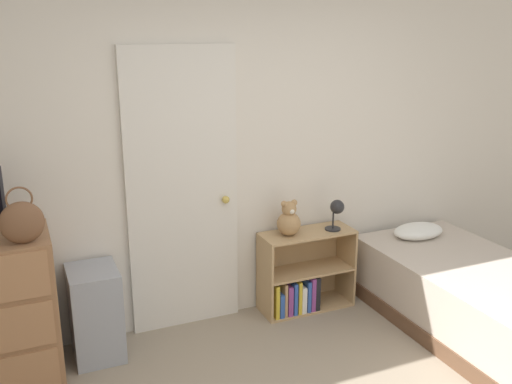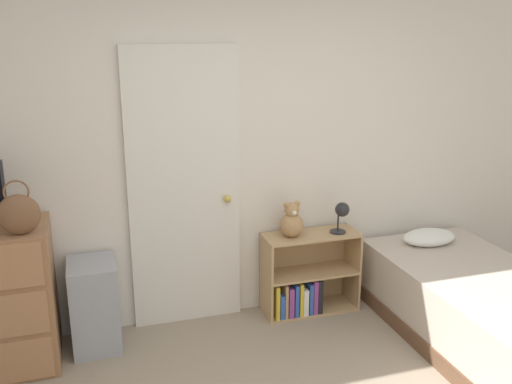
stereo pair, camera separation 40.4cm
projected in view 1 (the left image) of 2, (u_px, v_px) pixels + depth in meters
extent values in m
cube|color=silver|center=(232.00, 153.00, 4.20)|extent=(10.00, 0.06, 2.55)
cube|color=silver|center=(183.00, 193.00, 4.07)|extent=(0.81, 0.04, 2.06)
sphere|color=gold|center=(226.00, 200.00, 4.17)|extent=(0.06, 0.06, 0.06)
ellipsoid|color=brown|center=(22.00, 223.00, 3.27)|extent=(0.25, 0.12, 0.25)
torus|color=brown|center=(19.00, 199.00, 3.23)|extent=(0.15, 0.01, 0.15)
cube|color=#999EA8|center=(96.00, 313.00, 3.83)|extent=(0.32, 0.39, 0.63)
cube|color=tan|center=(265.00, 278.00, 4.36)|extent=(0.02, 0.29, 0.64)
cube|color=tan|center=(346.00, 263.00, 4.63)|extent=(0.02, 0.29, 0.64)
cube|color=tan|center=(306.00, 306.00, 4.58)|extent=(0.71, 0.29, 0.02)
cube|color=tan|center=(306.00, 270.00, 4.50)|extent=(0.71, 0.29, 0.02)
cube|color=tan|center=(307.00, 233.00, 4.41)|extent=(0.71, 0.29, 0.02)
cube|color=tan|center=(298.00, 263.00, 4.62)|extent=(0.74, 0.01, 0.64)
cube|color=gold|center=(274.00, 299.00, 4.38)|extent=(0.03, 0.16, 0.27)
cube|color=#3359B2|center=(278.00, 302.00, 4.41)|extent=(0.04, 0.18, 0.19)
cube|color=tan|center=(281.00, 296.00, 4.42)|extent=(0.02, 0.21, 0.27)
cube|color=#8C3F8C|center=(286.00, 298.00, 4.43)|extent=(0.04, 0.18, 0.24)
cube|color=#3359B2|center=(289.00, 294.00, 4.47)|extent=(0.03, 0.24, 0.26)
cube|color=gold|center=(295.00, 294.00, 4.47)|extent=(0.03, 0.21, 0.27)
cube|color=white|center=(298.00, 295.00, 4.50)|extent=(0.04, 0.23, 0.21)
cube|color=#3359B2|center=(303.00, 292.00, 4.52)|extent=(0.03, 0.24, 0.25)
cube|color=#8C3F8C|center=(309.00, 291.00, 4.50)|extent=(0.03, 0.18, 0.28)
cube|color=black|center=(312.00, 289.00, 4.53)|extent=(0.04, 0.22, 0.28)
sphere|color=tan|center=(289.00, 224.00, 4.32)|extent=(0.18, 0.18, 0.18)
sphere|color=tan|center=(289.00, 209.00, 4.29)|extent=(0.11, 0.11, 0.11)
sphere|color=silver|center=(292.00, 212.00, 4.25)|extent=(0.04, 0.04, 0.04)
sphere|color=tan|center=(284.00, 204.00, 4.26)|extent=(0.05, 0.05, 0.05)
sphere|color=tan|center=(294.00, 203.00, 4.29)|extent=(0.05, 0.05, 0.05)
cylinder|color=#262628|center=(333.00, 229.00, 4.46)|extent=(0.12, 0.12, 0.01)
cylinder|color=#262628|center=(333.00, 219.00, 4.44)|extent=(0.01, 0.01, 0.14)
sphere|color=#262628|center=(337.00, 207.00, 4.40)|extent=(0.11, 0.11, 0.11)
cube|color=brown|center=(475.00, 324.00, 4.20)|extent=(0.98, 1.97, 0.12)
cube|color=beige|center=(479.00, 293.00, 4.13)|extent=(0.95, 1.92, 0.38)
ellipsoid|color=white|center=(418.00, 231.00, 4.69)|extent=(0.44, 0.28, 0.12)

